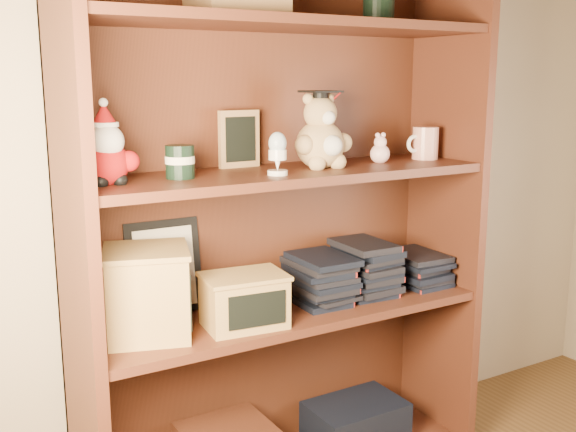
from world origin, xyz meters
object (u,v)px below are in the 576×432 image
(bookcase, at_px, (278,227))
(grad_teddy_bear, at_px, (321,138))
(treats_box, at_px, (147,292))
(teacher_mug, at_px, (425,143))

(bookcase, bearing_deg, grad_teddy_bear, -28.08)
(grad_teddy_bear, xyz_separation_m, treats_box, (-0.52, 0.01, -0.37))
(bookcase, distance_m, grad_teddy_bear, 0.28)
(grad_teddy_bear, height_order, treats_box, grad_teddy_bear)
(bookcase, height_order, treats_box, bookcase)
(grad_teddy_bear, relative_size, treats_box, 0.84)
(grad_teddy_bear, bearing_deg, bookcase, 151.92)
(treats_box, bearing_deg, teacher_mug, 0.06)
(bookcase, relative_size, treats_box, 6.06)
(grad_teddy_bear, distance_m, teacher_mug, 0.39)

